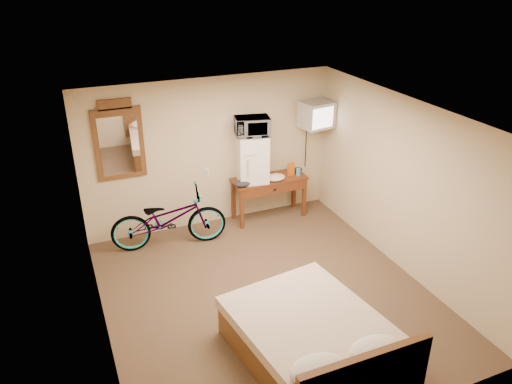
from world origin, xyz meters
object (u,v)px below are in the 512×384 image
(wall_mirror, at_px, (119,141))
(bed, at_px, (317,343))
(microwave, at_px, (252,126))
(blue_cup, at_px, (298,172))
(desk, at_px, (270,186))
(mini_fridge, at_px, (252,158))
(bicycle, at_px, (169,219))
(crt_television, at_px, (316,115))

(wall_mirror, xyz_separation_m, bed, (1.42, -3.65, -1.37))
(microwave, height_order, blue_cup, microwave)
(desk, relative_size, wall_mirror, 1.02)
(mini_fridge, xyz_separation_m, bed, (-0.66, -3.44, -0.85))
(blue_cup, bearing_deg, bed, -113.82)
(blue_cup, bearing_deg, desk, 172.94)
(mini_fridge, relative_size, bicycle, 0.44)
(desk, relative_size, bed, 0.60)
(bicycle, bearing_deg, bed, -156.64)
(microwave, distance_m, wall_mirror, 2.09)
(blue_cup, height_order, wall_mirror, wall_mirror)
(blue_cup, bearing_deg, microwave, 171.52)
(blue_cup, distance_m, wall_mirror, 3.03)
(desk, bearing_deg, wall_mirror, 173.51)
(crt_television, bearing_deg, microwave, 178.06)
(mini_fridge, height_order, blue_cup, mini_fridge)
(desk, xyz_separation_m, bicycle, (-1.83, -0.22, -0.15))
(wall_mirror, bearing_deg, microwave, -5.85)
(wall_mirror, relative_size, bed, 0.59)
(blue_cup, height_order, bicycle, bicycle)
(crt_television, bearing_deg, wall_mirror, 175.54)
(bed, bearing_deg, microwave, 79.18)
(wall_mirror, bearing_deg, bed, -68.76)
(blue_cup, relative_size, bicycle, 0.07)
(microwave, bearing_deg, desk, 1.47)
(bed, bearing_deg, desk, 74.15)
(wall_mirror, distance_m, bicycle, 1.40)
(crt_television, relative_size, bicycle, 0.35)
(mini_fridge, height_order, microwave, microwave)
(crt_television, bearing_deg, bicycle, -174.90)
(desk, relative_size, crt_television, 2.03)
(crt_television, height_order, bed, crt_television)
(microwave, height_order, wall_mirror, wall_mirror)
(blue_cup, distance_m, bicycle, 2.37)
(bicycle, bearing_deg, crt_television, -76.99)
(blue_cup, xyz_separation_m, bed, (-1.46, -3.32, -0.52))
(mini_fridge, xyz_separation_m, bicycle, (-1.53, -0.28, -0.68))
(mini_fridge, bearing_deg, desk, -10.78)
(microwave, bearing_deg, wall_mirror, -173.56)
(bed, bearing_deg, wall_mirror, 111.24)
(microwave, bearing_deg, blue_cup, 3.81)
(bed, bearing_deg, crt_television, 61.97)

